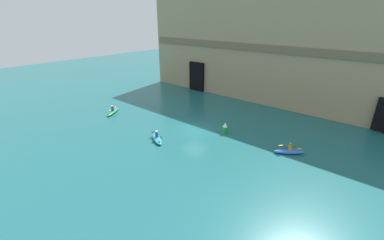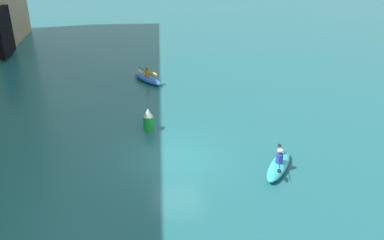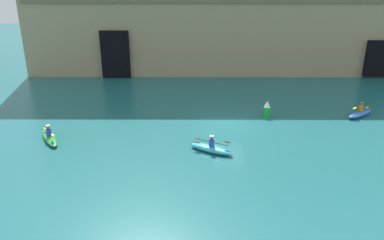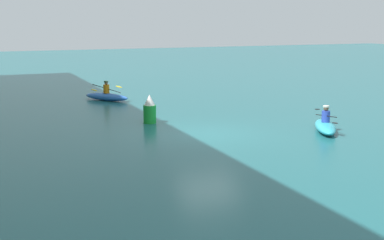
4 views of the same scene
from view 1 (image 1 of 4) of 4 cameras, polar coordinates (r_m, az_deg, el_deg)
name	(u,v)px [view 1 (image 1 of 4)]	position (r m, az deg, el deg)	size (l,w,h in m)	color
ground_plane	(195,130)	(29.41, 0.65, -2.19)	(120.00, 120.00, 0.00)	#1E6066
cliff_bluff	(283,43)	(40.31, 19.59, 15.74)	(44.80, 7.46, 16.92)	#9E8966
kayak_cyan	(157,138)	(27.16, -7.80, -4.03)	(2.86, 2.07, 1.07)	#33B2C6
kayak_green	(113,112)	(35.90, -17.17, 1.80)	(2.19, 3.00, 1.06)	green
kayak_blue	(289,151)	(26.12, 20.81, -6.48)	(2.72, 2.36, 1.10)	blue
marker_buoy	(225,128)	(28.55, 7.33, -1.86)	(0.56, 0.56, 1.27)	green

